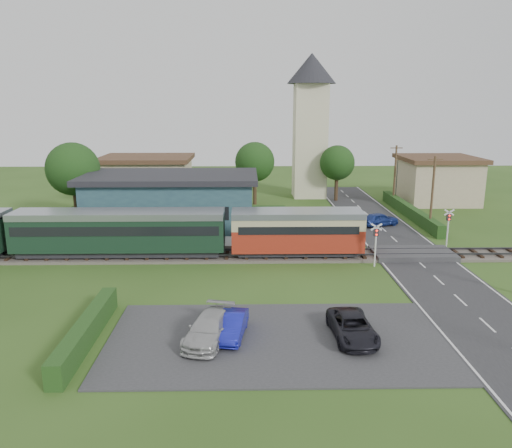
{
  "coord_description": "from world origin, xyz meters",
  "views": [
    {
      "loc": [
        -2.94,
        -35.08,
        11.67
      ],
      "look_at": [
        -2.21,
        4.0,
        2.19
      ],
      "focal_mm": 35.0,
      "sensor_mm": 36.0,
      "label": 1
    }
  ],
  "objects_px": {
    "pedestrian_far": "(91,231)",
    "car_park_silver": "(209,328)",
    "car_on_road": "(380,219)",
    "train": "(78,231)",
    "house_west": "(147,179)",
    "crossing_signal_near": "(376,238)",
    "house_east": "(437,179)",
    "crossing_signal_far": "(448,223)",
    "pedestrian_near": "(240,232)",
    "car_park_dark": "(352,327)",
    "equipment_hut": "(65,227)",
    "car_park_blue": "(232,325)",
    "church_tower": "(311,115)",
    "station_building": "(172,202)"
  },
  "relations": [
    {
      "from": "pedestrian_far",
      "to": "car_park_silver",
      "type": "bearing_deg",
      "value": -148.46
    },
    {
      "from": "car_on_road",
      "to": "train",
      "type": "bearing_deg",
      "value": 87.0
    },
    {
      "from": "house_west",
      "to": "crossing_signal_near",
      "type": "distance_m",
      "value": 33.22
    },
    {
      "from": "house_east",
      "to": "crossing_signal_far",
      "type": "height_order",
      "value": "house_east"
    },
    {
      "from": "house_west",
      "to": "car_on_road",
      "type": "relative_size",
      "value": 2.82
    },
    {
      "from": "pedestrian_far",
      "to": "pedestrian_near",
      "type": "bearing_deg",
      "value": -94.39
    },
    {
      "from": "train",
      "to": "car_park_dark",
      "type": "xyz_separation_m",
      "value": [
        18.24,
        -13.93,
        -1.5
      ]
    },
    {
      "from": "house_east",
      "to": "crossing_signal_near",
      "type": "distance_m",
      "value": 27.95
    },
    {
      "from": "car_park_dark",
      "to": "equipment_hut",
      "type": "bearing_deg",
      "value": 137.09
    },
    {
      "from": "crossing_signal_near",
      "to": "pedestrian_near",
      "type": "height_order",
      "value": "crossing_signal_near"
    },
    {
      "from": "car_park_silver",
      "to": "train",
      "type": "bearing_deg",
      "value": 141.94
    },
    {
      "from": "house_west",
      "to": "car_park_blue",
      "type": "xyz_separation_m",
      "value": [
        11.27,
        -36.62,
        -2.13
      ]
    },
    {
      "from": "equipment_hut",
      "to": "car_park_dark",
      "type": "relative_size",
      "value": 0.59
    },
    {
      "from": "house_east",
      "to": "car_park_silver",
      "type": "bearing_deg",
      "value": -124.6
    },
    {
      "from": "train",
      "to": "pedestrian_far",
      "type": "height_order",
      "value": "train"
    },
    {
      "from": "pedestrian_far",
      "to": "church_tower",
      "type": "bearing_deg",
      "value": -43.62
    },
    {
      "from": "station_building",
      "to": "house_east",
      "type": "distance_m",
      "value": 32.7
    },
    {
      "from": "crossing_signal_near",
      "to": "car_park_blue",
      "type": "distance_m",
      "value": 15.19
    },
    {
      "from": "car_park_dark",
      "to": "pedestrian_near",
      "type": "distance_m",
      "value": 17.57
    },
    {
      "from": "house_east",
      "to": "crossing_signal_near",
      "type": "bearing_deg",
      "value": -119.13
    },
    {
      "from": "house_east",
      "to": "pedestrian_near",
      "type": "xyz_separation_m",
      "value": [
        -23.53,
        -19.4,
        -1.42
      ]
    },
    {
      "from": "equipment_hut",
      "to": "church_tower",
      "type": "height_order",
      "value": "church_tower"
    },
    {
      "from": "equipment_hut",
      "to": "car_park_dark",
      "type": "xyz_separation_m",
      "value": [
        20.36,
        -17.13,
        -1.07
      ]
    },
    {
      "from": "house_west",
      "to": "train",
      "type": "bearing_deg",
      "value": -92.19
    },
    {
      "from": "station_building",
      "to": "car_on_road",
      "type": "height_order",
      "value": "station_building"
    },
    {
      "from": "car_park_silver",
      "to": "pedestrian_far",
      "type": "relative_size",
      "value": 2.49
    },
    {
      "from": "house_east",
      "to": "car_park_dark",
      "type": "xyz_separation_m",
      "value": [
        -17.64,
        -35.93,
        -2.12
      ]
    },
    {
      "from": "equipment_hut",
      "to": "crossing_signal_near",
      "type": "distance_m",
      "value": 25.04
    },
    {
      "from": "crossing_signal_near",
      "to": "car_on_road",
      "type": "xyz_separation_m",
      "value": [
        3.56,
        12.28,
        -1.44
      ]
    },
    {
      "from": "church_tower",
      "to": "pedestrian_far",
      "type": "relative_size",
      "value": 9.8
    },
    {
      "from": "equipment_hut",
      "to": "crossing_signal_far",
      "type": "bearing_deg",
      "value": -1.46
    },
    {
      "from": "station_building",
      "to": "car_park_silver",
      "type": "bearing_deg",
      "value": -77.43
    },
    {
      "from": "house_east",
      "to": "crossing_signal_near",
      "type": "xyz_separation_m",
      "value": [
        -13.6,
        -24.41,
        -0.66
      ]
    },
    {
      "from": "church_tower",
      "to": "train",
      "type": "bearing_deg",
      "value": -128.76
    },
    {
      "from": "church_tower",
      "to": "car_on_road",
      "type": "height_order",
      "value": "church_tower"
    },
    {
      "from": "car_park_blue",
      "to": "station_building",
      "type": "bearing_deg",
      "value": 113.95
    },
    {
      "from": "equipment_hut",
      "to": "train",
      "type": "distance_m",
      "value": 3.86
    },
    {
      "from": "church_tower",
      "to": "car_on_road",
      "type": "distance_m",
      "value": 19.37
    },
    {
      "from": "train",
      "to": "car_park_blue",
      "type": "relative_size",
      "value": 12.16
    },
    {
      "from": "station_building",
      "to": "car_park_blue",
      "type": "height_order",
      "value": "station_building"
    },
    {
      "from": "station_building",
      "to": "crossing_signal_near",
      "type": "distance_m",
      "value": 19.98
    },
    {
      "from": "house_west",
      "to": "pedestrian_near",
      "type": "relative_size",
      "value": 5.83
    },
    {
      "from": "car_on_road",
      "to": "car_park_dark",
      "type": "bearing_deg",
      "value": 138.38
    },
    {
      "from": "car_park_silver",
      "to": "pedestrian_near",
      "type": "relative_size",
      "value": 2.41
    },
    {
      "from": "train",
      "to": "crossing_signal_far",
      "type": "bearing_deg",
      "value": 4.64
    },
    {
      "from": "equipment_hut",
      "to": "crossing_signal_near",
      "type": "relative_size",
      "value": 0.78
    },
    {
      "from": "station_building",
      "to": "crossing_signal_far",
      "type": "distance_m",
      "value": 24.51
    },
    {
      "from": "train",
      "to": "house_east",
      "type": "distance_m",
      "value": 42.09
    },
    {
      "from": "train",
      "to": "car_park_blue",
      "type": "bearing_deg",
      "value": -48.28
    },
    {
      "from": "church_tower",
      "to": "crossing_signal_far",
      "type": "height_order",
      "value": "church_tower"
    }
  ]
}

